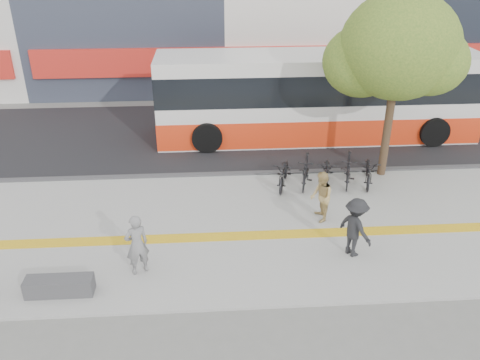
{
  "coord_description": "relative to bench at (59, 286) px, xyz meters",
  "views": [
    {
      "loc": [
        1.08,
        -10.86,
        7.93
      ],
      "look_at": [
        1.94,
        2.0,
        1.37
      ],
      "focal_mm": 37.08,
      "sensor_mm": 36.0,
      "label": 1
    }
  ],
  "objects": [
    {
      "name": "bench",
      "position": [
        0.0,
        0.0,
        0.0
      ],
      "size": [
        1.6,
        0.45,
        0.45
      ],
      "primitive_type": "cube",
      "color": "#39393C",
      "rests_on": "sidewalk"
    },
    {
      "name": "seated_woman",
      "position": [
        1.8,
        0.73,
        0.61
      ],
      "size": [
        0.72,
        0.63,
        1.66
      ],
      "primitive_type": "imported",
      "rotation": [
        0.0,
        0.0,
        3.61
      ],
      "color": "black",
      "rests_on": "sidewalk"
    },
    {
      "name": "street",
      "position": [
        2.6,
        10.2,
        -0.28
      ],
      "size": [
        40.0,
        8.0,
        0.06
      ],
      "primitive_type": "cube",
      "color": "black",
      "rests_on": "ground"
    },
    {
      "name": "bus",
      "position": [
        8.15,
        9.7,
        1.38
      ],
      "size": [
        13.01,
        3.08,
        3.46
      ],
      "color": "silver",
      "rests_on": "street"
    },
    {
      "name": "bicycle_row",
      "position": [
        7.63,
        5.2,
        0.28
      ],
      "size": [
        4.03,
        1.96,
        1.08
      ],
      "color": "black",
      "rests_on": "sidewalk"
    },
    {
      "name": "curb",
      "position": [
        2.6,
        6.2,
        -0.23
      ],
      "size": [
        40.0,
        0.25,
        0.14
      ],
      "primitive_type": "cube",
      "color": "#39393C",
      "rests_on": "ground"
    },
    {
      "name": "pedestrian_tan",
      "position": [
        6.93,
        2.94,
        0.55
      ],
      "size": [
        0.61,
        0.77,
        1.55
      ],
      "primitive_type": "imported",
      "rotation": [
        0.0,
        0.0,
        -1.55
      ],
      "color": "tan",
      "rests_on": "sidewalk"
    },
    {
      "name": "ground",
      "position": [
        2.6,
        1.2,
        -0.3
      ],
      "size": [
        120.0,
        120.0,
        0.0
      ],
      "primitive_type": "plane",
      "color": "slate",
      "rests_on": "ground"
    },
    {
      "name": "street_tree",
      "position": [
        9.78,
        6.02,
        4.21
      ],
      "size": [
        4.4,
        3.8,
        6.31
      ],
      "color": "#3E2C1C",
      "rests_on": "sidewalk"
    },
    {
      "name": "sidewalk",
      "position": [
        2.6,
        2.7,
        -0.27
      ],
      "size": [
        40.0,
        7.0,
        0.08
      ],
      "primitive_type": "cube",
      "color": "gray",
      "rests_on": "ground"
    },
    {
      "name": "pedestrian_dark",
      "position": [
        7.44,
        1.14,
        0.61
      ],
      "size": [
        1.07,
        1.25,
        1.67
      ],
      "primitive_type": "imported",
      "rotation": [
        0.0,
        0.0,
        2.09
      ],
      "color": "black",
      "rests_on": "sidewalk"
    },
    {
      "name": "tactile_strip",
      "position": [
        2.6,
        2.2,
        -0.22
      ],
      "size": [
        40.0,
        0.45,
        0.01
      ],
      "primitive_type": "cube",
      "color": "yellow",
      "rests_on": "sidewalk"
    }
  ]
}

